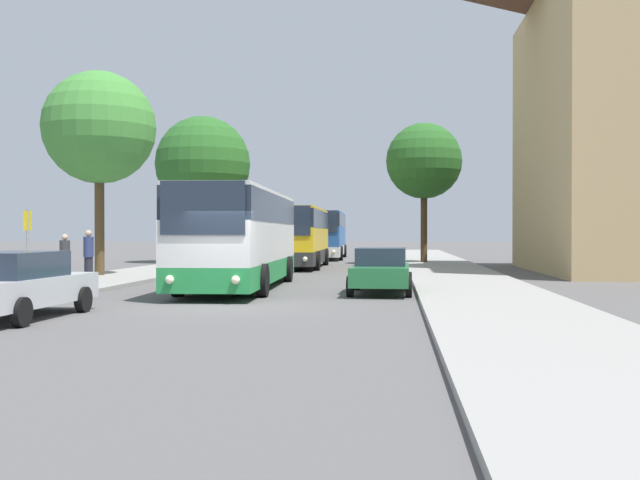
{
  "coord_description": "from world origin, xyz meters",
  "views": [
    {
      "loc": [
        4.29,
        -19.07,
        1.92
      ],
      "look_at": [
        0.85,
        15.98,
        1.58
      ],
      "focal_mm": 42.0,
      "sensor_mm": 36.0,
      "label": 1
    }
  ],
  "objects": [
    {
      "name": "bus_front",
      "position": [
        -0.98,
        6.35,
        1.78
      ],
      "size": [
        3.11,
        11.89,
        3.33
      ],
      "rotation": [
        0.0,
        0.0,
        0.03
      ],
      "color": "#238942",
      "rests_on": "ground_plane"
    },
    {
      "name": "pedestrian_waiting_near",
      "position": [
        -7.42,
        6.64,
        1.02
      ],
      "size": [
        0.36,
        0.36,
        1.72
      ],
      "rotation": [
        0.0,
        0.0,
        1.13
      ],
      "color": "#23232D",
      "rests_on": "sidewalk_left"
    },
    {
      "name": "ground_plane",
      "position": [
        0.0,
        0.0,
        0.0
      ],
      "size": [
        300.0,
        300.0,
        0.0
      ],
      "primitive_type": "plane",
      "color": "#565454",
      "rests_on": "ground"
    },
    {
      "name": "sidewalk_right",
      "position": [
        7.0,
        0.0,
        0.07
      ],
      "size": [
        4.0,
        120.0,
        0.15
      ],
      "primitive_type": "cube",
      "color": "gray",
      "rests_on": "ground_plane"
    },
    {
      "name": "pedestrian_waiting_far",
      "position": [
        -6.69,
        7.0,
        1.1
      ],
      "size": [
        0.36,
        0.36,
        1.87
      ],
      "rotation": [
        0.0,
        0.0,
        0.77
      ],
      "color": "#23232D",
      "rests_on": "sidewalk_left"
    },
    {
      "name": "bus_middle",
      "position": [
        -0.93,
        21.74,
        1.74
      ],
      "size": [
        3.02,
        10.56,
        3.25
      ],
      "rotation": [
        0.0,
        0.0,
        0.02
      ],
      "color": "#2D2D2D",
      "rests_on": "ground_plane"
    },
    {
      "name": "parked_car_right_near",
      "position": [
        3.91,
        4.66,
        0.75
      ],
      "size": [
        2.02,
        4.44,
        1.44
      ],
      "rotation": [
        0.0,
        0.0,
        3.12
      ],
      "color": "#236B38",
      "rests_on": "ground_plane"
    },
    {
      "name": "tree_left_near",
      "position": [
        -8.01,
        11.27,
        6.31
      ],
      "size": [
        4.71,
        4.71,
        8.54
      ],
      "color": "#513D23",
      "rests_on": "sidewalk_left"
    },
    {
      "name": "tree_left_far",
      "position": [
        -7.88,
        27.91,
        6.34
      ],
      "size": [
        6.07,
        6.07,
        9.24
      ],
      "color": "#47331E",
      "rests_on": "sidewalk_left"
    },
    {
      "name": "parked_car_left_curb",
      "position": [
        -4.07,
        -3.21,
        0.78
      ],
      "size": [
        2.05,
        4.72,
        1.5
      ],
      "rotation": [
        0.0,
        0.0,
        -0.02
      ],
      "color": "#B7B7BC",
      "rests_on": "ground_plane"
    },
    {
      "name": "bus_stop_sign",
      "position": [
        -6.81,
        2.71,
        1.7
      ],
      "size": [
        0.08,
        0.45,
        2.49
      ],
      "color": "gray",
      "rests_on": "sidewalk_left"
    },
    {
      "name": "bus_rear",
      "position": [
        -0.72,
        36.03,
        1.82
      ],
      "size": [
        3.08,
        12.1,
        3.42
      ],
      "rotation": [
        0.0,
        0.0,
        0.03
      ],
      "color": "silver",
      "rests_on": "ground_plane"
    },
    {
      "name": "tree_right_near",
      "position": [
        6.13,
        26.66,
        6.26
      ],
      "size": [
        4.59,
        4.59,
        8.43
      ],
      "color": "#47331E",
      "rests_on": "sidewalk_right"
    }
  ]
}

